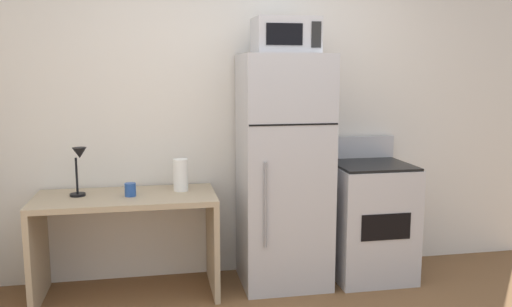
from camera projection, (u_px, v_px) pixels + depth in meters
name	position (u px, v px, depth m)	size (l,w,h in m)	color
wall_back_white	(249.00, 113.00, 4.27)	(5.00, 0.10, 2.60)	silver
desk	(127.00, 224.00, 3.85)	(1.29, 0.61, 0.75)	tan
desk_lamp	(79.00, 163.00, 3.75)	(0.14, 0.12, 0.35)	black
paper_towel_roll	(181.00, 175.00, 3.95)	(0.11, 0.11, 0.24)	white
coffee_mug	(130.00, 190.00, 3.78)	(0.08, 0.08, 0.10)	#264C99
refrigerator	(284.00, 171.00, 4.03)	(0.65, 0.61, 1.76)	#B7B7BC
microwave	(286.00, 36.00, 3.85)	(0.46, 0.35, 0.26)	#B7B7BC
oven_range	(370.00, 219.00, 4.22)	(0.60, 0.61, 1.10)	#B7B7BC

